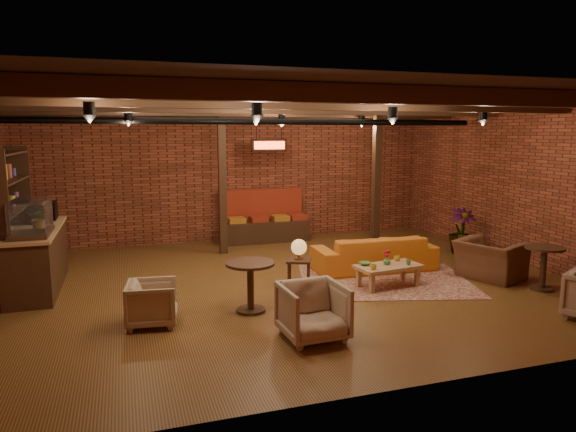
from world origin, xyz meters
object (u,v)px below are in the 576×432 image
object	(u,v)px
side_table_book	(472,239)
plant_tall	(464,186)
coffee_table	(388,267)
armchair_right	(491,253)
side_table_lamp	(299,251)
armchair_b	(313,309)
armchair_a	(152,301)
sofa	(374,253)
round_table_left	(250,278)
round_table_right	(544,261)

from	to	relation	value
side_table_book	plant_tall	distance (m)	1.21
coffee_table	armchair_right	bearing A→B (deg)	-2.85
coffee_table	side_table_lamp	xyz separation A→B (m)	(-1.47, 0.43, 0.30)
armchair_b	armchair_a	bearing A→B (deg)	146.45
armchair_b	side_table_lamp	bearing A→B (deg)	72.64
coffee_table	side_table_lamp	bearing A→B (deg)	163.76
armchair_a	armchair_right	size ratio (longest dim) A/B	0.63
sofa	armchair_right	size ratio (longest dim) A/B	2.17
side_table_book	armchair_b	bearing A→B (deg)	-148.02
sofa	armchair_b	xyz separation A→B (m)	(-2.31, -2.78, 0.06)
round_table_left	plant_tall	size ratio (longest dim) A/B	0.25
round_table_left	side_table_book	xyz separation A→B (m)	(5.13, 1.64, -0.06)
armchair_a	armchair_right	xyz separation A→B (m)	(6.00, 0.47, 0.13)
round_table_left	sofa	bearing A→B (deg)	28.55
armchair_b	plant_tall	size ratio (longest dim) A/B	0.27
armchair_right	side_table_book	bearing A→B (deg)	-45.70
round_table_right	plant_tall	distance (m)	2.90
coffee_table	armchair_a	bearing A→B (deg)	-171.78
side_table_lamp	plant_tall	bearing A→B (deg)	17.28
armchair_right	plant_tall	distance (m)	2.24
coffee_table	round_table_left	world-z (taller)	round_table_left
coffee_table	round_table_right	xyz separation A→B (m)	(2.42, -0.95, 0.15)
sofa	armchair_right	world-z (taller)	armchair_right
side_table_lamp	side_table_book	xyz separation A→B (m)	(4.06, 0.73, -0.19)
round_table_left	armchair_a	world-z (taller)	round_table_left
coffee_table	armchair_b	distance (m)	2.65
coffee_table	side_table_lamp	world-z (taller)	side_table_lamp
armchair_b	plant_tall	distance (m)	6.02
armchair_right	plant_tall	xyz separation A→B (m)	(0.74, 1.85, 1.02)
coffee_table	side_table_book	xyz separation A→B (m)	(2.60, 1.16, 0.11)
armchair_right	side_table_book	xyz separation A→B (m)	(0.55, 1.26, -0.02)
armchair_a	side_table_book	world-z (taller)	armchair_a
coffee_table	round_table_left	distance (m)	2.59
round_table_left	round_table_right	bearing A→B (deg)	-5.50
side_table_book	round_table_right	size ratio (longest dim) A/B	0.74
coffee_table	armchair_a	distance (m)	4.00
side_table_lamp	round_table_right	distance (m)	4.13
side_table_lamp	armchair_right	size ratio (longest dim) A/B	0.79
side_table_lamp	armchair_right	xyz separation A→B (m)	(3.51, -0.53, -0.18)
round_table_left	plant_tall	xyz separation A→B (m)	(5.33, 2.23, 0.98)
round_table_right	plant_tall	xyz separation A→B (m)	(0.36, 2.70, 0.99)
armchair_b	plant_tall	bearing A→B (deg)	32.87
side_table_lamp	plant_tall	size ratio (longest dim) A/B	0.29
side_table_lamp	armchair_right	bearing A→B (deg)	-8.57
round_table_right	side_table_lamp	bearing A→B (deg)	160.46
armchair_a	armchair_right	bearing A→B (deg)	-78.23
armchair_a	armchair_b	distance (m)	2.26
side_table_lamp	round_table_left	xyz separation A→B (m)	(-1.07, -0.90, -0.13)
side_table_book	plant_tall	xyz separation A→B (m)	(0.19, 0.59, 1.03)
armchair_a	plant_tall	bearing A→B (deg)	-63.71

